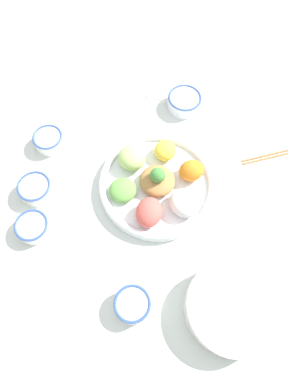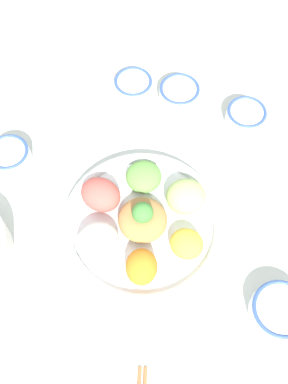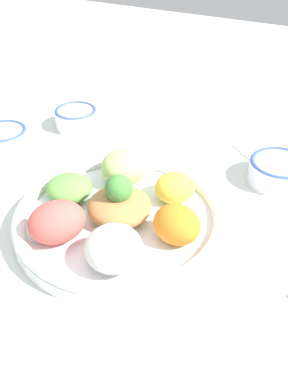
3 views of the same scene
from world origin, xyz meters
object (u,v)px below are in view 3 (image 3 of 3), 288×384
(sauce_bowl_red, at_px, (4,139))
(rice_bowl_plain, at_px, (76,117))
(sauce_bowl_dark, at_px, (279,170))
(serving_spoon_extra, at_px, (237,146))
(salad_platter, at_px, (119,214))

(sauce_bowl_red, bearing_deg, rice_bowl_plain, 62.92)
(sauce_bowl_dark, relative_size, rice_bowl_plain, 1.19)
(serving_spoon_extra, bearing_deg, sauce_bowl_dark, -1.03)
(sauce_bowl_red, xyz_separation_m, serving_spoon_extra, (0.41, 0.21, -0.02))
(serving_spoon_extra, bearing_deg, rice_bowl_plain, -128.78)
(salad_platter, height_order, serving_spoon_extra, salad_platter)
(salad_platter, bearing_deg, serving_spoon_extra, 74.37)
(sauce_bowl_red, height_order, serving_spoon_extra, sauce_bowl_red)
(sauce_bowl_dark, distance_m, serving_spoon_extra, 0.13)
(sauce_bowl_dark, bearing_deg, sauce_bowl_red, -165.51)
(salad_platter, relative_size, rice_bowl_plain, 3.64)
(salad_platter, bearing_deg, sauce_bowl_red, 161.37)
(sauce_bowl_red, relative_size, rice_bowl_plain, 1.04)
(sauce_bowl_red, relative_size, sauce_bowl_dark, 0.88)
(salad_platter, bearing_deg, rice_bowl_plain, 134.38)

